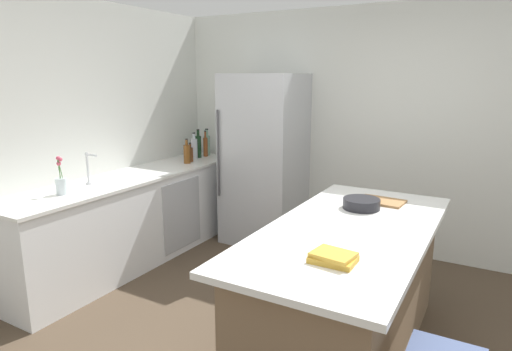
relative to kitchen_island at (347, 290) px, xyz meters
name	(u,v)px	position (x,y,z in m)	size (l,w,h in m)	color
wall_rear	(381,132)	(-0.33, 2.03, 0.84)	(6.00, 0.10, 2.60)	silver
wall_left	(44,142)	(-2.78, -0.22, 0.84)	(0.10, 6.00, 2.60)	silver
counter_run_left	(135,218)	(-2.41, 0.46, -0.01)	(0.67, 2.87, 0.90)	white
kitchen_island	(347,290)	(0.00, 0.00, 0.00)	(0.99, 2.12, 0.91)	#7A6047
refrigerator	(264,160)	(-1.53, 1.62, 0.49)	(0.82, 0.75, 1.91)	#B7BABF
sink_faucet	(89,168)	(-2.45, -0.03, 0.60)	(0.15, 0.05, 0.30)	silver
flower_vase	(61,184)	(-2.38, -0.38, 0.54)	(0.09, 0.09, 0.33)	silver
gin_bottle	(207,144)	(-2.43, 1.77, 0.58)	(0.08, 0.08, 0.33)	#8CB79E
vinegar_bottle	(205,146)	(-2.39, 1.69, 0.57)	(0.05, 0.05, 0.32)	#994C23
wine_bottle	(198,146)	(-2.42, 1.58, 0.59)	(0.07, 0.07, 0.35)	#19381E
soda_bottle	(194,148)	(-2.42, 1.50, 0.57)	(0.08, 0.08, 0.31)	silver
hot_sauce_bottle	(188,153)	(-2.44, 1.40, 0.52)	(0.05, 0.05, 0.19)	red
syrup_bottle	(190,154)	(-2.34, 1.31, 0.53)	(0.06, 0.06, 0.22)	#5B3319
whiskey_bottle	(187,154)	(-2.31, 1.21, 0.56)	(0.08, 0.08, 0.28)	brown
cookbook_stack	(333,257)	(0.10, -0.58, 0.48)	(0.24, 0.20, 0.05)	gold
mixing_bowl	(361,204)	(-0.06, 0.44, 0.49)	(0.27, 0.27, 0.08)	black
cutting_board	(381,201)	(0.03, 0.69, 0.46)	(0.36, 0.25, 0.02)	#9E7042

